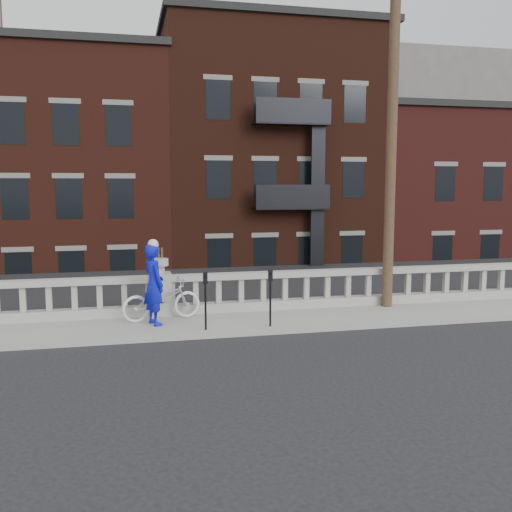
# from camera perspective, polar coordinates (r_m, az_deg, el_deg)

# --- Properties ---
(ground) EXTENTS (120.00, 120.00, 0.00)m
(ground) POSITION_cam_1_polar(r_m,az_deg,el_deg) (11.36, -8.25, -10.98)
(ground) COLOR black
(ground) RESTS_ON ground
(sidewalk) EXTENTS (32.00, 2.20, 0.15)m
(sidewalk) POSITION_cam_1_polar(r_m,az_deg,el_deg) (14.21, -9.25, -6.95)
(sidewalk) COLOR #9B9A90
(sidewalk) RESTS_ON ground
(balustrade) EXTENTS (28.00, 0.34, 1.03)m
(balustrade) POSITION_cam_1_polar(r_m,az_deg,el_deg) (15.01, -9.53, -3.98)
(balustrade) COLOR #9B9A90
(balustrade) RESTS_ON sidewalk
(planter_pedestal) EXTENTS (0.55, 0.55, 1.76)m
(planter_pedestal) POSITION_cam_1_polar(r_m,az_deg,el_deg) (14.98, -9.54, -3.27)
(planter_pedestal) COLOR #9B9A90
(planter_pedestal) RESTS_ON sidewalk
(lower_level) EXTENTS (80.00, 44.00, 20.80)m
(lower_level) POSITION_cam_1_polar(r_m,az_deg,el_deg) (33.84, -10.57, 5.59)
(lower_level) COLOR #605E59
(lower_level) RESTS_ON ground
(utility_pole) EXTENTS (1.60, 0.28, 10.00)m
(utility_pole) POSITION_cam_1_polar(r_m,az_deg,el_deg) (16.07, 13.46, 13.12)
(utility_pole) COLOR #422D1E
(utility_pole) RESTS_ON sidewalk
(parking_meter_d) EXTENTS (0.10, 0.09, 1.36)m
(parking_meter_d) POSITION_cam_1_polar(r_m,az_deg,el_deg) (13.27, -5.08, -3.82)
(parking_meter_d) COLOR black
(parking_meter_d) RESTS_ON sidewalk
(parking_meter_e) EXTENTS (0.10, 0.09, 1.36)m
(parking_meter_e) POSITION_cam_1_polar(r_m,az_deg,el_deg) (13.56, 1.44, -3.56)
(parking_meter_e) COLOR black
(parking_meter_e) RESTS_ON sidewalk
(bicycle) EXTENTS (2.09, 1.11, 1.04)m
(bicycle) POSITION_cam_1_polar(r_m,az_deg,el_deg) (14.46, -9.43, -4.28)
(bicycle) COLOR silver
(bicycle) RESTS_ON sidewalk
(cyclist) EXTENTS (0.70, 0.84, 1.97)m
(cyclist) POSITION_cam_1_polar(r_m,az_deg,el_deg) (13.92, -10.17, -2.81)
(cyclist) COLOR #0C13BE
(cyclist) RESTS_ON sidewalk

